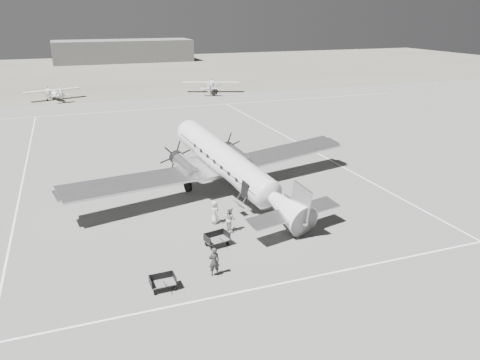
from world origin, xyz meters
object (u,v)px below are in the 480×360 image
hangar_main (123,51)px  ramp_agent (230,219)px  light_plane_right (211,87)px  ground_crew (214,261)px  light_plane_left (54,94)px  dc3_airliner (232,168)px  baggage_cart_far (163,283)px  passenger (215,212)px  baggage_cart_near (217,240)px

hangar_main → ramp_agent: (-8.42, -126.48, -2.38)m
light_plane_right → ramp_agent: size_ratio=6.08×
light_plane_right → ground_crew: bearing=-86.8°
light_plane_left → ramp_agent: (11.95, -60.70, -0.10)m
ramp_agent → dc3_airliner: bearing=-27.4°
hangar_main → light_plane_left: 68.89m
dc3_airliner → ground_crew: 12.54m
hangar_main → baggage_cart_far: bearing=-96.2°
dc3_airliner → ground_crew: dc3_airliner is taller
ground_crew → passenger: size_ratio=1.02×
passenger → light_plane_left: bearing=2.5°
passenger → dc3_airliner: bearing=-41.3°
baggage_cart_far → light_plane_right: bearing=68.7°
baggage_cart_near → ground_crew: 3.69m
hangar_main → light_plane_right: (8.05, -67.55, -2.14)m
dc3_airliner → baggage_cart_near: bearing=-129.2°
dc3_airliner → passenger: size_ratio=15.55×
hangar_main → baggage_cart_near: hangar_main is taller
ramp_agent → passenger: ramp_agent is taller
hangar_main → light_plane_left: bearing=-107.2°
ramp_agent → baggage_cart_near: bearing=132.4°
light_plane_right → baggage_cart_far: (-22.48, -64.68, -0.74)m
baggage_cart_far → ramp_agent: bearing=41.7°
light_plane_right → baggage_cart_near: size_ratio=6.87×
light_plane_left → ground_crew: light_plane_left is taller
baggage_cart_near → ground_crew: bearing=-122.4°
baggage_cart_near → light_plane_left: bearing=87.3°
dc3_airliner → light_plane_right: dc3_airliner is taller
hangar_main → light_plane_left: hangar_main is taller
baggage_cart_near → dc3_airliner: bearing=52.1°
ground_crew → passenger: ground_crew is taller
dc3_airliner → light_plane_left: dc3_airliner is taller
ground_crew → ramp_agent: ramp_agent is taller
hangar_main → passenger: 125.20m
hangar_main → dc3_airliner: bearing=-92.9°
ramp_agent → light_plane_left: bearing=4.0°
light_plane_left → ground_crew: size_ratio=5.47×
ramp_agent → ground_crew: bearing=144.6°
light_plane_left → light_plane_right: 28.48m
ground_crew → ramp_agent: size_ratio=0.98×
ground_crew → baggage_cart_far: bearing=10.2°
hangar_main → ground_crew: hangar_main is taller
baggage_cart_near → hangar_main: bearing=73.4°
light_plane_left → baggage_cart_near: bearing=-99.3°
light_plane_left → baggage_cart_near: light_plane_left is taller
baggage_cart_near → ramp_agent: ramp_agent is taller
baggage_cart_far → ground_crew: size_ratio=0.83×
dc3_airliner → passenger: bearing=-136.6°
ground_crew → passenger: bearing=-105.8°
light_plane_right → ground_crew: 67.06m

